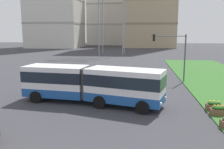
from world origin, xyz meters
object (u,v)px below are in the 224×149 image
flower_planter_3 (219,110)px  apartment_tower_westcentre (112,6)px  traffic_light_far_right (173,49)px  car_silver_hatch (60,76)px  flower_planter_4 (214,105)px  articulated_bus (91,84)px

flower_planter_3 → apartment_tower_westcentre: (-19.82, 101.97, 17.80)m
traffic_light_far_right → apartment_tower_westcentre: 93.09m
traffic_light_far_right → apartment_tower_westcentre: (-18.07, 90.19, 14.34)m
apartment_tower_westcentre → car_silver_hatch: bearing=-86.9°
flower_planter_4 → car_silver_hatch: bearing=149.8°
flower_planter_3 → flower_planter_4: 1.10m
flower_planter_3 → flower_planter_4: (0.00, 1.10, 0.00)m
articulated_bus → flower_planter_4: articulated_bus is taller
flower_planter_3 → apartment_tower_westcentre: 105.39m
flower_planter_4 → traffic_light_far_right: bearing=99.3°
car_silver_hatch → flower_planter_3: (14.81, -9.71, -0.33)m
flower_planter_4 → traffic_light_far_right: 11.36m
car_silver_hatch → flower_planter_3: car_silver_hatch is taller
car_silver_hatch → apartment_tower_westcentre: apartment_tower_westcentre is taller
articulated_bus → traffic_light_far_right: traffic_light_far_right is taller
flower_planter_4 → apartment_tower_westcentre: bearing=101.1°
car_silver_hatch → apartment_tower_westcentre: size_ratio=0.12×
articulated_bus → flower_planter_3: bearing=-12.0°
flower_planter_3 → traffic_light_far_right: bearing=98.5°
car_silver_hatch → traffic_light_far_right: size_ratio=0.79×
car_silver_hatch → apartment_tower_westcentre: 94.03m
flower_planter_4 → apartment_tower_westcentre: size_ratio=0.03×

